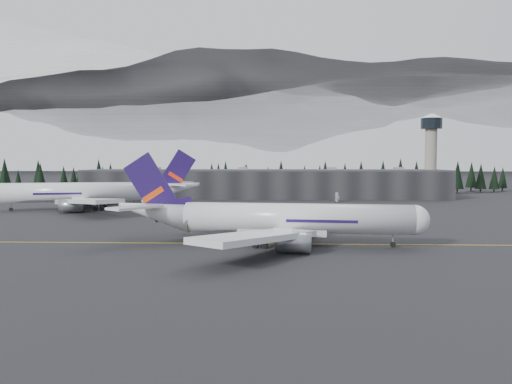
{
  "coord_description": "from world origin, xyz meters",
  "views": [
    {
      "loc": [
        4.68,
        -100.87,
        16.59
      ],
      "look_at": [
        0.0,
        20.0,
        9.0
      ],
      "focal_mm": 35.0,
      "sensor_mm": 36.0,
      "label": 1
    }
  ],
  "objects_px": {
    "terminal": "(265,183)",
    "gse_vehicle_a": "(172,201)",
    "control_tower": "(431,146)",
    "jet_main": "(269,218)",
    "gse_vehicle_b": "(337,200)",
    "jet_parked": "(96,192)"
  },
  "relations": [
    {
      "from": "terminal",
      "to": "gse_vehicle_a",
      "type": "height_order",
      "value": "terminal"
    },
    {
      "from": "control_tower",
      "to": "jet_main",
      "type": "height_order",
      "value": "control_tower"
    },
    {
      "from": "gse_vehicle_a",
      "to": "gse_vehicle_b",
      "type": "height_order",
      "value": "gse_vehicle_a"
    },
    {
      "from": "terminal",
      "to": "gse_vehicle_b",
      "type": "height_order",
      "value": "terminal"
    },
    {
      "from": "jet_main",
      "to": "gse_vehicle_a",
      "type": "bearing_deg",
      "value": 118.55
    },
    {
      "from": "gse_vehicle_a",
      "to": "control_tower",
      "type": "bearing_deg",
      "value": 1.91
    },
    {
      "from": "jet_parked",
      "to": "gse_vehicle_b",
      "type": "bearing_deg",
      "value": -171.86
    },
    {
      "from": "jet_main",
      "to": "jet_parked",
      "type": "height_order",
      "value": "jet_parked"
    },
    {
      "from": "terminal",
      "to": "gse_vehicle_b",
      "type": "relative_size",
      "value": 40.19
    },
    {
      "from": "terminal",
      "to": "jet_parked",
      "type": "relative_size",
      "value": 2.31
    },
    {
      "from": "gse_vehicle_a",
      "to": "jet_main",
      "type": "bearing_deg",
      "value": -83.49
    },
    {
      "from": "gse_vehicle_b",
      "to": "jet_parked",
      "type": "bearing_deg",
      "value": -90.15
    },
    {
      "from": "jet_parked",
      "to": "terminal",
      "type": "bearing_deg",
      "value": -147.01
    },
    {
      "from": "jet_parked",
      "to": "gse_vehicle_a",
      "type": "xyz_separation_m",
      "value": [
        20.55,
        26.32,
        -5.05
      ]
    },
    {
      "from": "terminal",
      "to": "control_tower",
      "type": "xyz_separation_m",
      "value": [
        75.0,
        3.0,
        17.11
      ]
    },
    {
      "from": "gse_vehicle_a",
      "to": "gse_vehicle_b",
      "type": "relative_size",
      "value": 1.41
    },
    {
      "from": "control_tower",
      "to": "gse_vehicle_a",
      "type": "xyz_separation_m",
      "value": [
        -110.77,
        -35.85,
        -22.62
      ]
    },
    {
      "from": "terminal",
      "to": "jet_main",
      "type": "xyz_separation_m",
      "value": [
        3.51,
        -127.58,
        -1.12
      ]
    },
    {
      "from": "terminal",
      "to": "jet_main",
      "type": "distance_m",
      "value": 127.63
    },
    {
      "from": "jet_main",
      "to": "gse_vehicle_b",
      "type": "distance_m",
      "value": 105.78
    },
    {
      "from": "control_tower",
      "to": "gse_vehicle_a",
      "type": "relative_size",
      "value": 6.7
    },
    {
      "from": "gse_vehicle_b",
      "to": "jet_main",
      "type": "bearing_deg",
      "value": -36.04
    }
  ]
}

